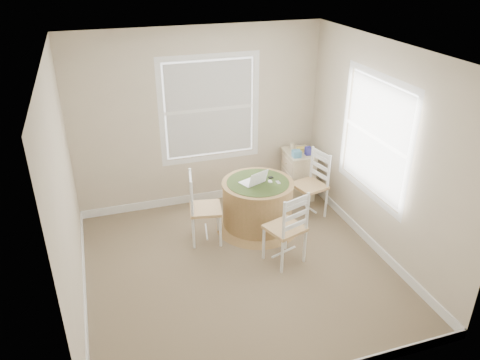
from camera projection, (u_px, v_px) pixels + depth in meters
name	position (u px, v px, depth m)	size (l,w,h in m)	color
room	(248.00, 164.00, 5.31)	(3.64, 3.64, 2.64)	#75664A
round_table	(258.00, 203.00, 6.38)	(1.15, 1.15, 0.70)	#9E7147
chair_left	(205.00, 208.00, 6.05)	(0.42, 0.40, 0.95)	white
chair_near	(285.00, 228.00, 5.64)	(0.42, 0.40, 0.95)	white
chair_right	(309.00, 185.00, 6.63)	(0.42, 0.40, 0.95)	white
laptop	(254.00, 181.00, 6.21)	(0.38, 0.36, 0.21)	white
mouse	(270.00, 182.00, 6.24)	(0.05, 0.09, 0.03)	white
phone	(278.00, 183.00, 6.23)	(0.04, 0.09, 0.02)	#B7BABF
keys	(271.00, 178.00, 6.35)	(0.06, 0.05, 0.03)	black
corner_chest	(298.00, 174.00, 7.21)	(0.44, 0.58, 0.73)	beige
tissue_box	(297.00, 153.00, 6.88)	(0.12, 0.12, 0.10)	#5191B9
box_yellow	(302.00, 149.00, 7.07)	(0.15, 0.10, 0.06)	#EBCD53
box_blue	(308.00, 151.00, 6.95)	(0.08, 0.08, 0.12)	navy
cup_cream	(293.00, 146.00, 7.14)	(0.07, 0.07, 0.09)	beige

